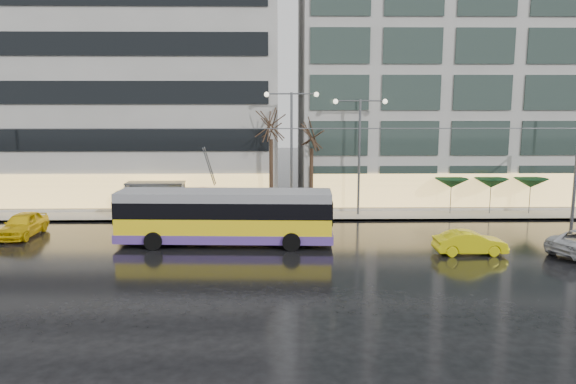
{
  "coord_description": "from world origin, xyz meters",
  "views": [
    {
      "loc": [
        1.01,
        -30.3,
        8.72
      ],
      "look_at": [
        1.64,
        5.0,
        2.82
      ],
      "focal_mm": 35.0,
      "sensor_mm": 36.0,
      "label": 1
    }
  ],
  "objects_px": {
    "taxi_a": "(23,225)",
    "bus_shelter": "(151,191)",
    "trolleybus": "(225,218)",
    "street_lamp_near": "(291,136)"
  },
  "relations": [
    {
      "from": "trolleybus",
      "to": "street_lamp_near",
      "type": "bearing_deg",
      "value": 62.77
    },
    {
      "from": "taxi_a",
      "to": "bus_shelter",
      "type": "bearing_deg",
      "value": 40.51
    },
    {
      "from": "bus_shelter",
      "to": "street_lamp_near",
      "type": "height_order",
      "value": "street_lamp_near"
    },
    {
      "from": "bus_shelter",
      "to": "taxi_a",
      "type": "bearing_deg",
      "value": -140.2
    },
    {
      "from": "trolleybus",
      "to": "bus_shelter",
      "type": "height_order",
      "value": "trolleybus"
    },
    {
      "from": "trolleybus",
      "to": "bus_shelter",
      "type": "bearing_deg",
      "value": 127.66
    },
    {
      "from": "bus_shelter",
      "to": "street_lamp_near",
      "type": "xyz_separation_m",
      "value": [
        10.38,
        0.11,
        4.03
      ]
    },
    {
      "from": "bus_shelter",
      "to": "taxi_a",
      "type": "distance_m",
      "value": 9.08
    },
    {
      "from": "bus_shelter",
      "to": "taxi_a",
      "type": "xyz_separation_m",
      "value": [
        -6.92,
        -5.76,
        -1.19
      ]
    },
    {
      "from": "trolleybus",
      "to": "street_lamp_near",
      "type": "xyz_separation_m",
      "value": [
        4.19,
        8.14,
        4.38
      ]
    }
  ]
}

